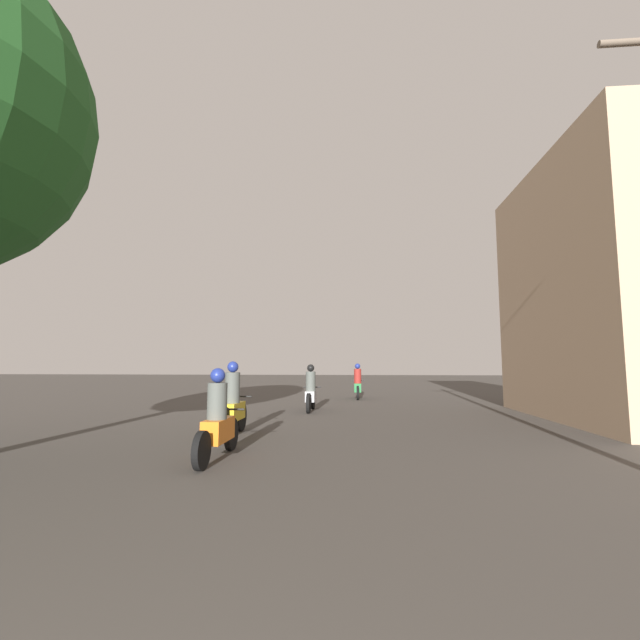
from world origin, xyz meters
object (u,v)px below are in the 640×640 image
at_px(motorcycle_silver, 311,392).
at_px(motorcycle_orange, 218,423).
at_px(motorcycle_yellow, 233,406).
at_px(building_right_near, 615,288).
at_px(motorcycle_green, 358,385).

bearing_deg(motorcycle_silver, motorcycle_orange, -87.98).
height_order(motorcycle_orange, motorcycle_yellow, motorcycle_yellow).
distance_m(motorcycle_yellow, building_right_near, 10.92).
relative_size(motorcycle_silver, building_right_near, 0.26).
bearing_deg(motorcycle_orange, motorcycle_green, 72.38).
height_order(motorcycle_orange, motorcycle_green, motorcycle_green).
bearing_deg(motorcycle_silver, motorcycle_yellow, -95.37).
xyz_separation_m(motorcycle_green, building_right_near, (7.25, -6.77, 3.05)).
height_order(motorcycle_yellow, motorcycle_green, motorcycle_yellow).
bearing_deg(motorcycle_green, motorcycle_silver, -107.39).
height_order(motorcycle_silver, building_right_near, building_right_near).
bearing_deg(motorcycle_orange, motorcycle_yellow, 93.34).
distance_m(motorcycle_silver, motorcycle_green, 5.40).
distance_m(motorcycle_yellow, motorcycle_green, 10.46).
xyz_separation_m(motorcycle_yellow, building_right_near, (9.94, 3.33, 3.03)).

